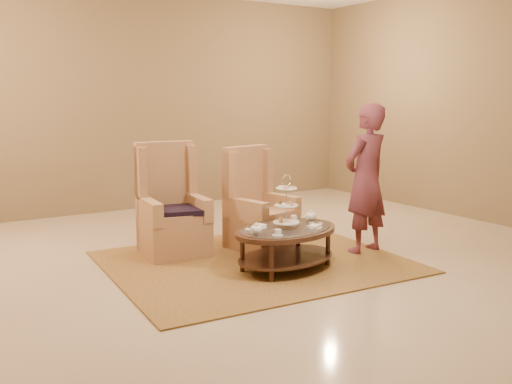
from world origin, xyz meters
TOP-DOWN VIEW (x-y plane):
  - ground at (0.00, 0.00)m, footprint 8.00×8.00m
  - ceiling at (0.00, 0.00)m, footprint 8.00×8.00m
  - wall_back at (0.00, 4.00)m, footprint 8.00×0.04m
  - rug at (-0.01, 0.31)m, footprint 3.27×2.78m
  - tea_table at (0.13, -0.09)m, footprint 1.37×1.06m
  - armchair_left at (-0.64, 1.16)m, footprint 0.77×0.79m
  - armchair_right at (0.34, 0.85)m, footprint 0.80×0.82m
  - person at (1.32, -0.00)m, footprint 0.70×0.52m

SIDE VIEW (x-z plane):
  - ground at x=0.00m, z-range 0.00..0.00m
  - ceiling at x=0.00m, z-range -0.01..0.01m
  - rug at x=-0.01m, z-range 0.00..0.02m
  - tea_table at x=0.13m, z-range -0.14..0.89m
  - armchair_right at x=0.34m, z-range -0.20..1.04m
  - armchair_left at x=-0.64m, z-range -0.21..1.10m
  - person at x=1.32m, z-range 0.00..1.76m
  - wall_back at x=0.00m, z-range 0.00..3.50m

